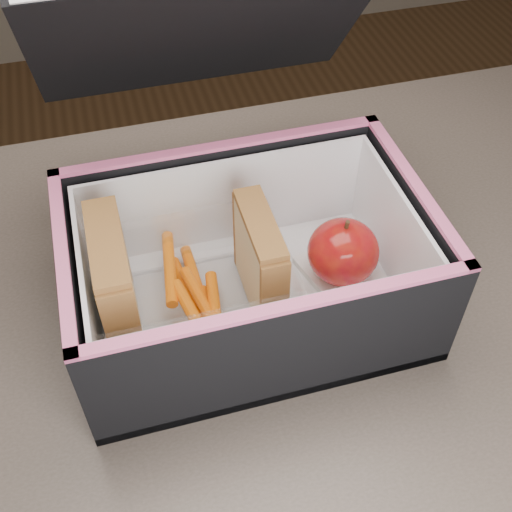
# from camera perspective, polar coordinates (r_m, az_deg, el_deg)

# --- Properties ---
(kitchen_table) EXTENTS (1.20, 0.80, 0.75)m
(kitchen_table) POSITION_cam_1_polar(r_m,az_deg,el_deg) (0.69, 1.27, -12.71)
(kitchen_table) COLOR brown
(kitchen_table) RESTS_ON ground
(lunch_bag) EXTENTS (0.33, 0.35, 0.29)m
(lunch_bag) POSITION_cam_1_polar(r_m,az_deg,el_deg) (0.60, -0.82, -0.05)
(lunch_bag) COLOR black
(lunch_bag) RESTS_ON kitchen_table
(plastic_tub) EXTENTS (0.18, 0.13, 0.07)m
(plastic_tub) POSITION_cam_1_polar(r_m,az_deg,el_deg) (0.60, -5.76, -2.77)
(plastic_tub) COLOR white
(plastic_tub) RESTS_ON lunch_bag
(sandwich_left) EXTENTS (0.03, 0.11, 0.12)m
(sandwich_left) POSITION_cam_1_polar(r_m,az_deg,el_deg) (0.58, -12.34, -2.56)
(sandwich_left) COLOR beige
(sandwich_left) RESTS_ON plastic_tub
(sandwich_right) EXTENTS (0.03, 0.09, 0.10)m
(sandwich_right) POSITION_cam_1_polar(r_m,az_deg,el_deg) (0.60, 0.34, -0.40)
(sandwich_right) COLOR beige
(sandwich_right) RESTS_ON plastic_tub
(carrot_sticks) EXTENTS (0.06, 0.16, 0.03)m
(carrot_sticks) POSITION_cam_1_polar(r_m,az_deg,el_deg) (0.61, -5.40, -3.87)
(carrot_sticks) COLOR #D55904
(carrot_sticks) RESTS_ON plastic_tub
(paper_napkin) EXTENTS (0.08, 0.09, 0.01)m
(paper_napkin) POSITION_cam_1_polar(r_m,az_deg,el_deg) (0.66, 7.38, -1.19)
(paper_napkin) COLOR white
(paper_napkin) RESTS_ON lunch_bag
(red_apple) EXTENTS (0.07, 0.07, 0.07)m
(red_apple) POSITION_cam_1_polar(r_m,az_deg,el_deg) (0.63, 7.75, 0.37)
(red_apple) COLOR maroon
(red_apple) RESTS_ON paper_napkin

